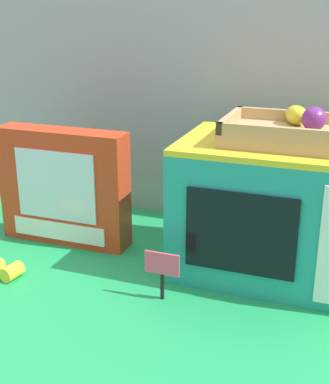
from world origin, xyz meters
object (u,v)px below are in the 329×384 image
cookie_set_box (64,187)px  price_sign (162,269)px  food_groups_crate (293,133)px  toy_microwave (278,209)px

cookie_set_box → price_sign: bearing=-29.4°
food_groups_crate → cookie_set_box: (-0.52, -0.02, -0.17)m
toy_microwave → food_groups_crate: (0.02, 0.00, 0.16)m
food_groups_crate → price_sign: food_groups_crate is taller
price_sign → cookie_set_box: bearing=150.6°
toy_microwave → price_sign: size_ratio=4.11×
price_sign → food_groups_crate: bearing=44.7°
toy_microwave → price_sign: (-0.19, -0.20, -0.08)m
cookie_set_box → price_sign: (0.31, -0.18, -0.07)m
food_groups_crate → cookie_set_box: 0.55m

